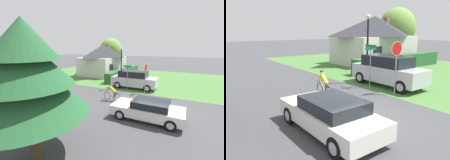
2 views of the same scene
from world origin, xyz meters
TOP-DOWN VIEW (x-y plane):
  - ground_plane at (0.00, 0.00)m, footprint 140.00×140.00m
  - grass_verge_right at (11.34, 4.00)m, footprint 16.00×36.00m
  - cottage_house at (11.95, 10.92)m, footprint 9.16×5.83m
  - hedge_row at (11.01, 6.61)m, footprint 11.27×0.90m
  - sedan_left_lane at (-1.67, -0.18)m, footprint 1.91×4.41m
  - cyclist at (0.41, 3.37)m, footprint 0.44×1.75m
  - parked_suv_right at (5.10, 3.04)m, footprint 2.06×4.90m
  - stop_sign at (3.87, 1.48)m, footprint 0.77×0.08m
  - street_lamp at (4.47, 4.34)m, footprint 0.31×0.31m
  - street_name_sign at (3.76, 3.33)m, footprint 0.90×0.90m
  - conifer_tall_near at (-7.11, 3.16)m, footprint 4.59×4.59m
  - deciduous_tree_right at (17.56, 12.39)m, footprint 4.60×4.60m

SIDE VIEW (x-z plane):
  - ground_plane at x=0.00m, z-range 0.00..0.00m
  - grass_verge_right at x=11.34m, z-range 0.00..0.01m
  - hedge_row at x=11.01m, z-range 0.00..1.29m
  - sedan_left_lane at x=-1.67m, z-range 0.02..1.30m
  - cyclist at x=0.41m, z-range -0.03..1.43m
  - parked_suv_right at x=5.10m, z-range 0.02..1.97m
  - street_name_sign at x=3.76m, z-range 0.52..3.21m
  - stop_sign at x=3.87m, z-range 0.63..3.58m
  - cottage_house at x=11.95m, z-range 0.10..5.11m
  - street_lamp at x=4.47m, z-range 0.53..5.12m
  - conifer_tall_near at x=-7.11m, z-range 0.72..6.28m
  - deciduous_tree_right at x=17.56m, z-range 0.76..7.13m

